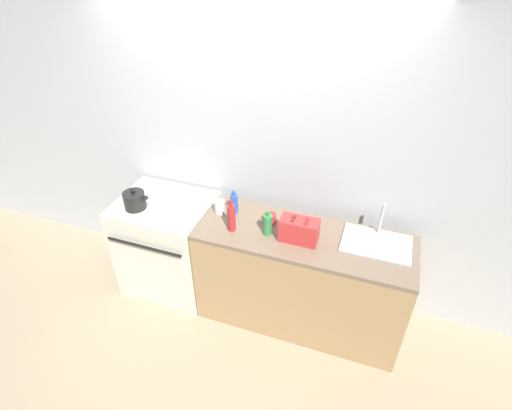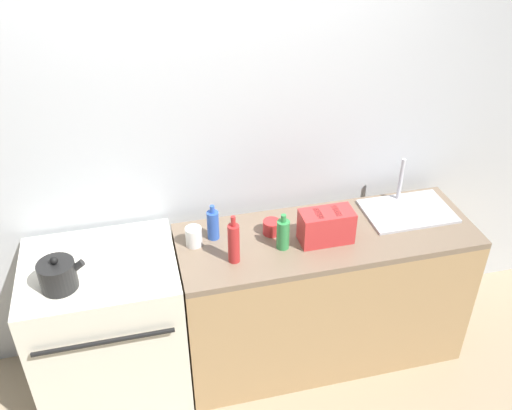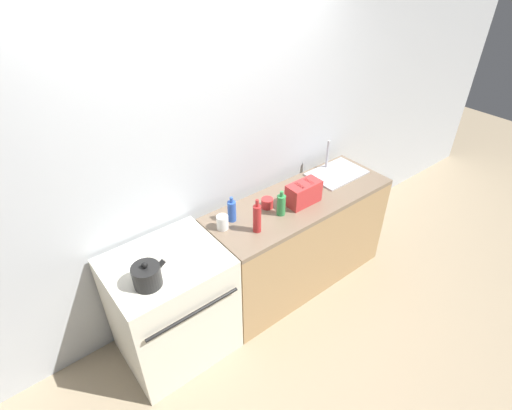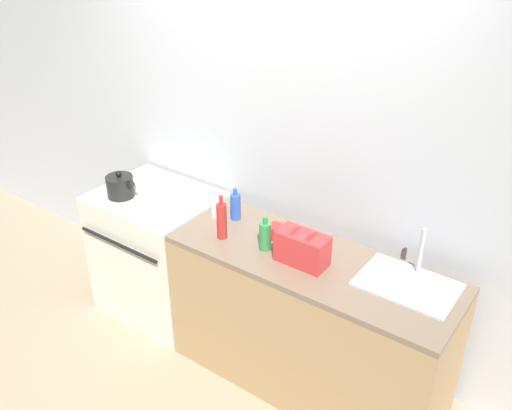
% 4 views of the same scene
% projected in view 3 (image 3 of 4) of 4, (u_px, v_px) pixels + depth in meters
% --- Properties ---
extents(ground_plane, '(12.00, 12.00, 0.00)m').
position_uv_depth(ground_plane, '(267.00, 329.00, 3.32)').
color(ground_plane, tan).
extents(wall_back, '(8.00, 0.05, 2.60)m').
position_uv_depth(wall_back, '(210.00, 159.00, 3.03)').
color(wall_back, silver).
rests_on(wall_back, ground_plane).
extents(stove, '(0.80, 0.69, 0.91)m').
position_uv_depth(stove, '(172.00, 305.00, 2.93)').
color(stove, silver).
rests_on(stove, ground_plane).
extents(counter_block, '(1.66, 0.59, 0.91)m').
position_uv_depth(counter_block, '(298.00, 240.00, 3.55)').
color(counter_block, tan).
rests_on(counter_block, ground_plane).
extents(kettle, '(0.23, 0.18, 0.18)m').
position_uv_depth(kettle, '(147.00, 276.00, 2.46)').
color(kettle, black).
rests_on(kettle, stove).
extents(toaster, '(0.29, 0.14, 0.18)m').
position_uv_depth(toaster, '(304.00, 193.00, 3.18)').
color(toaster, red).
rests_on(toaster, counter_block).
extents(sink_tray, '(0.50, 0.35, 0.28)m').
position_uv_depth(sink_tray, '(336.00, 172.00, 3.60)').
color(sink_tray, '#B7B7BC').
rests_on(sink_tray, counter_block).
extents(bottle_blue, '(0.06, 0.06, 0.21)m').
position_uv_depth(bottle_blue, '(232.00, 211.00, 2.99)').
color(bottle_blue, '#2D56B7').
rests_on(bottle_blue, counter_block).
extents(bottle_red, '(0.06, 0.06, 0.28)m').
position_uv_depth(bottle_red, '(257.00, 218.00, 2.87)').
color(bottle_red, '#B72828').
rests_on(bottle_red, counter_block).
extents(bottle_green, '(0.07, 0.07, 0.21)m').
position_uv_depth(bottle_green, '(281.00, 205.00, 3.06)').
color(bottle_green, '#338C47').
rests_on(bottle_green, counter_block).
extents(cup_red, '(0.10, 0.10, 0.08)m').
position_uv_depth(cup_red, '(267.00, 203.00, 3.16)').
color(cup_red, red).
rests_on(cup_red, counter_block).
extents(cup_white, '(0.09, 0.09, 0.11)m').
position_uv_depth(cup_white, '(222.00, 222.00, 2.93)').
color(cup_white, white).
rests_on(cup_white, counter_block).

